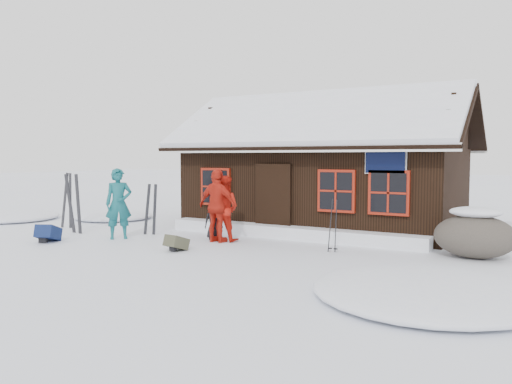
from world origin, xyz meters
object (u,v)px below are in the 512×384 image
backpack_blue (48,236)px  backpack_olive (176,245)px  skier_crouched (214,221)px  skier_orange_right (218,206)px  ski_pair_left (67,201)px  skier_teal (119,204)px  skier_orange_left (224,208)px  boulder (475,235)px  ski_poles (333,227)px

backpack_blue → backpack_olive: (3.74, 0.71, -0.03)m
skier_crouched → skier_orange_right: bearing=-80.4°
ski_pair_left → skier_crouched: bearing=10.4°
skier_teal → ski_pair_left: (-2.97, 0.73, -0.12)m
skier_crouched → backpack_blue: 4.39m
skier_orange_left → boulder: skier_orange_left is taller
skier_crouched → ski_poles: ski_poles is taller
skier_teal → backpack_blue: size_ratio=3.17×
ski_poles → skier_orange_right: bearing=-175.7°
boulder → backpack_olive: 6.85m
ski_pair_left → skier_teal: bearing=-8.4°
skier_orange_right → backpack_blue: bearing=32.6°
skier_orange_right → skier_crouched: (-0.34, 0.31, -0.46)m
skier_crouched → ski_poles: bearing=-39.6°
skier_crouched → boulder: size_ratio=0.58×
skier_crouched → ski_pair_left: (-5.31, -0.47, 0.35)m
skier_crouched → backpack_olive: (0.18, -1.82, -0.37)m
skier_crouched → boulder: bearing=-31.1°
skier_orange_right → skier_crouched: size_ratio=1.92×
skier_orange_right → backpack_olive: (-0.16, -1.52, -0.83)m
skier_crouched → ski_pair_left: ski_pair_left is taller
boulder → skier_teal: bearing=-167.1°
skier_orange_left → backpack_olive: size_ratio=3.48×
ski_pair_left → skier_orange_left: bearing=9.7°
skier_orange_right → ski_pair_left: bearing=4.5°
boulder → backpack_olive: boulder is taller
ski_poles → skier_orange_left: bearing=179.5°
ski_poles → backpack_blue: (-7.05, -2.46, -0.44)m
ski_pair_left → ski_poles: ski_pair_left is taller
boulder → ski_pair_left: bearing=-173.7°
boulder → ski_pair_left: ski_pair_left is taller
skier_teal → skier_orange_right: (2.68, 0.89, -0.00)m
skier_orange_left → backpack_olive: skier_orange_left is taller
skier_orange_left → backpack_olive: (-0.18, -1.78, -0.74)m
skier_crouched → backpack_blue: bearing=177.1°
skier_teal → ski_pair_left: bearing=117.9°
skier_teal → backpack_blue: 1.99m
skier_orange_right → boulder: skier_orange_right is taller
skier_teal → ski_pair_left: size_ratio=1.07×
skier_orange_right → backpack_olive: skier_orange_right is taller
skier_teal → boulder: (8.82, 2.03, -0.45)m
boulder → backpack_blue: boulder is taller
skier_orange_left → skier_orange_right: size_ratio=0.91×
skier_teal → skier_orange_right: skier_teal is taller
skier_orange_right → ski_poles: (3.14, 0.24, -0.36)m
skier_orange_right → backpack_olive: bearing=86.7°
ski_poles → backpack_olive: size_ratio=2.56×
skier_orange_left → ski_poles: 3.13m
skier_crouched → ski_poles: 3.48m
backpack_blue → boulder: bearing=-5.9°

